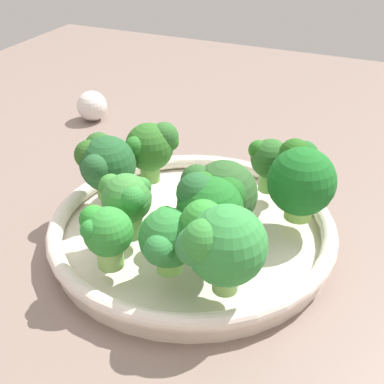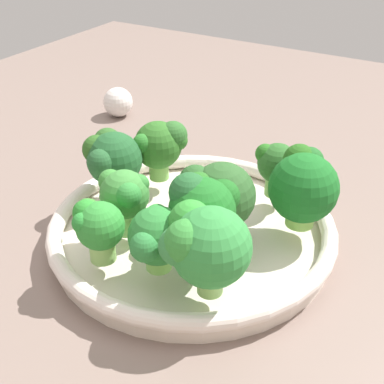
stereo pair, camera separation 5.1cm
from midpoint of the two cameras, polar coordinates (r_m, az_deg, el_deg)
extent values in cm
cube|color=#7D6960|center=(56.18, 1.05, -5.32)|extent=(130.00, 130.00, 2.50)
cylinder|color=silver|center=(53.64, -2.72, -4.85)|extent=(27.06, 27.06, 1.29)
torus|color=white|center=(52.81, -2.75, -3.60)|extent=(28.19, 28.19, 1.57)
cylinder|color=#97CB69|center=(46.86, -11.76, -6.68)|extent=(2.28, 2.28, 2.11)
sphere|color=#2F8C33|center=(45.44, -12.09, -4.26)|extent=(4.23, 4.23, 4.23)
sphere|color=#2A8A32|center=(44.73, -13.86, -4.05)|extent=(1.86, 1.86, 1.86)
sphere|color=#398030|center=(46.16, -13.52, -2.76)|extent=(2.23, 2.23, 2.23)
sphere|color=#29882B|center=(45.49, -13.67, -2.94)|extent=(2.26, 2.26, 2.26)
cylinder|color=#87C357|center=(56.55, -11.26, 0.39)|extent=(2.67, 2.67, 1.85)
sphere|color=#205629|center=(55.20, -11.55, 2.87)|extent=(5.73, 5.73, 5.73)
sphere|color=#2D5E25|center=(56.10, -12.44, 4.69)|extent=(2.93, 2.93, 2.93)
sphere|color=#255A2D|center=(53.35, -12.83, 2.43)|extent=(2.88, 2.88, 2.88)
sphere|color=#2C5E20|center=(55.36, -13.46, 3.80)|extent=(3.03, 3.03, 3.03)
cylinder|color=#82B551|center=(50.63, 0.44, -3.05)|extent=(2.26, 2.26, 1.66)
sphere|color=#2D5B29|center=(49.08, 0.45, -0.28)|extent=(6.25, 6.25, 6.25)
sphere|color=#1E631F|center=(46.19, 0.73, -0.36)|extent=(3.04, 3.04, 3.04)
sphere|color=#285926|center=(48.60, -2.46, 1.07)|extent=(3.09, 3.09, 3.09)
sphere|color=#2A6723|center=(47.13, -1.91, 0.56)|extent=(2.60, 2.60, 2.60)
cylinder|color=#77B955|center=(46.91, -1.25, -5.36)|extent=(1.82, 1.82, 2.77)
sphere|color=#1D6B22|center=(45.05, -1.30, -2.02)|extent=(5.77, 5.77, 5.77)
sphere|color=#256820|center=(45.61, -2.17, 0.57)|extent=(2.48, 2.48, 2.48)
sphere|color=#235F2D|center=(44.70, -3.30, -0.04)|extent=(3.44, 3.44, 3.44)
cylinder|color=#92D772|center=(50.15, -9.66, -3.40)|extent=(2.69, 2.69, 2.43)
sphere|color=#3D8A3A|center=(48.69, -9.93, -0.78)|extent=(4.57, 4.57, 4.57)
sphere|color=#398734|center=(49.26, -11.53, 0.53)|extent=(2.27, 2.27, 2.27)
sphere|color=#308535|center=(47.12, -9.43, -0.85)|extent=(2.39, 2.39, 2.39)
sphere|color=#358234|center=(48.51, -8.41, 0.42)|extent=(1.86, 1.86, 1.86)
cylinder|color=#7BBD57|center=(56.68, 5.62, 1.23)|extent=(2.21, 2.21, 2.30)
sphere|color=#2A6226|center=(55.48, 5.75, 3.46)|extent=(4.13, 4.13, 4.13)
sphere|color=#236729|center=(56.39, 6.05, 4.61)|extent=(1.78, 1.78, 1.78)
sphere|color=#26681E|center=(55.19, 4.43, 4.40)|extent=(2.06, 2.06, 2.06)
cylinder|color=#76B750|center=(58.55, -6.93, 2.21)|extent=(2.15, 2.15, 2.33)
sphere|color=#2D6823|center=(57.24, -7.11, 4.70)|extent=(5.15, 5.15, 5.15)
sphere|color=#2B6823|center=(56.95, -5.05, 5.32)|extent=(2.20, 2.20, 2.20)
sphere|color=#297326|center=(55.76, -8.67, 4.78)|extent=(2.09, 2.09, 2.09)
sphere|color=#2E6629|center=(56.94, -5.54, 5.82)|extent=(3.08, 3.08, 3.08)
cylinder|color=#9CD861|center=(52.57, 8.53, -1.87)|extent=(2.71, 2.71, 1.88)
sphere|color=#1A6722|center=(50.98, 8.80, 1.03)|extent=(6.56, 6.56, 6.56)
sphere|color=#245E1A|center=(52.26, 8.13, 3.91)|extent=(3.10, 3.10, 3.10)
sphere|color=#216025|center=(52.62, 9.15, 3.84)|extent=(2.76, 2.76, 2.76)
cylinder|color=#89CE5C|center=(45.74, -5.65, -7.47)|extent=(2.20, 2.20, 1.71)
sphere|color=#2C8135|center=(44.24, -5.81, -4.96)|extent=(5.01, 5.01, 5.01)
sphere|color=#2D803A|center=(42.60, -6.92, -6.20)|extent=(2.57, 2.57, 2.57)
sphere|color=#2D8B35|center=(44.81, -6.07, -2.87)|extent=(2.07, 2.07, 2.07)
cylinder|color=#96CC6A|center=(43.41, 0.17, -9.24)|extent=(2.10, 2.10, 2.34)
sphere|color=#328C3E|center=(41.37, 0.18, -5.80)|extent=(6.44, 6.44, 6.44)
sphere|color=#348440|center=(40.66, -3.20, -5.91)|extent=(3.16, 3.16, 3.16)
sphere|color=green|center=(42.62, -2.21, -3.32)|extent=(3.70, 3.70, 3.70)
sphere|color=#348B36|center=(40.09, -2.33, -5.39)|extent=(3.50, 3.50, 3.50)
sphere|color=silver|center=(81.51, -12.36, 8.88)|extent=(4.38, 4.38, 4.38)
camera|label=1|loc=(0.03, -92.86, -1.73)|focal=50.26mm
camera|label=2|loc=(0.03, 87.14, 1.73)|focal=50.26mm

